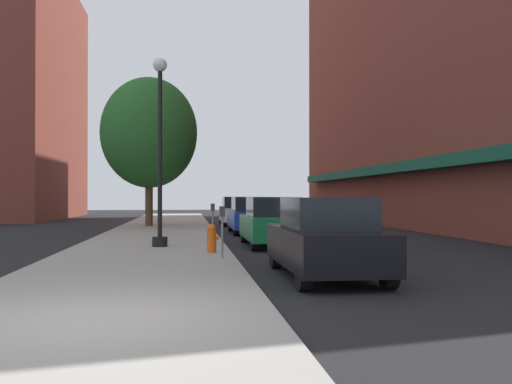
# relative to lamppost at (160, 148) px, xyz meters

# --- Properties ---
(ground_plane) EXTENTS (90.00, 90.00, 0.00)m
(ground_plane) POSITION_rel_lamppost_xyz_m (3.68, 7.62, -3.20)
(ground_plane) COLOR black
(sidewalk_slab) EXTENTS (4.80, 50.00, 0.12)m
(sidewalk_slab) POSITION_rel_lamppost_xyz_m (-0.32, 8.62, -3.14)
(sidewalk_slab) COLOR gray
(sidewalk_slab) RESTS_ON ground
(building_far_background) EXTENTS (6.80, 18.00, 18.46)m
(building_far_background) POSITION_rel_lamppost_xyz_m (-11.33, 26.62, 6.01)
(building_far_background) COLOR brown
(building_far_background) RESTS_ON ground
(lamppost) EXTENTS (0.48, 0.48, 5.90)m
(lamppost) POSITION_rel_lamppost_xyz_m (0.00, 0.00, 0.00)
(lamppost) COLOR black
(lamppost) RESTS_ON sidewalk_slab
(fire_hydrant) EXTENTS (0.33, 0.26, 0.79)m
(fire_hydrant) POSITION_rel_lamppost_xyz_m (1.53, -2.03, -2.68)
(fire_hydrant) COLOR #E05614
(fire_hydrant) RESTS_ON sidewalk_slab
(parking_meter_near) EXTENTS (0.14, 0.09, 1.31)m
(parking_meter_near) POSITION_rel_lamppost_xyz_m (1.73, -3.48, -2.25)
(parking_meter_near) COLOR slate
(parking_meter_near) RESTS_ON sidewalk_slab
(parking_meter_far) EXTENTS (0.14, 0.09, 1.31)m
(parking_meter_far) POSITION_rel_lamppost_xyz_m (1.73, 1.96, -2.25)
(parking_meter_far) COLOR slate
(parking_meter_far) RESTS_ON sidewalk_slab
(tree_near) EXTENTS (5.06, 5.06, 7.83)m
(tree_near) POSITION_rel_lamppost_xyz_m (-1.16, 12.31, 1.83)
(tree_near) COLOR #4C3823
(tree_near) RESTS_ON sidewalk_slab
(car_black) EXTENTS (1.80, 4.30, 1.66)m
(car_black) POSITION_rel_lamppost_xyz_m (3.68, -6.42, -2.39)
(car_black) COLOR black
(car_black) RESTS_ON ground
(car_green) EXTENTS (1.80, 4.30, 1.66)m
(car_green) POSITION_rel_lamppost_xyz_m (3.68, 0.95, -2.39)
(car_green) COLOR black
(car_green) RESTS_ON ground
(car_blue) EXTENTS (1.80, 4.30, 1.66)m
(car_blue) POSITION_rel_lamppost_xyz_m (3.68, 7.56, -2.39)
(car_blue) COLOR black
(car_blue) RESTS_ON ground
(car_white) EXTENTS (1.80, 4.30, 1.66)m
(car_white) POSITION_rel_lamppost_xyz_m (3.68, 14.80, -2.39)
(car_white) COLOR black
(car_white) RESTS_ON ground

